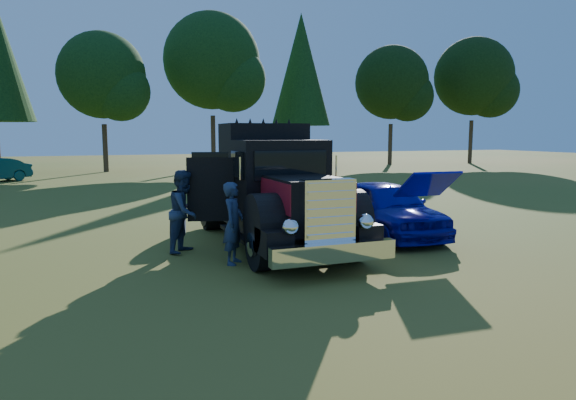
# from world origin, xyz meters

# --- Properties ---
(ground) EXTENTS (120.00, 120.00, 0.00)m
(ground) POSITION_xyz_m (0.00, 0.00, 0.00)
(ground) COLOR #375418
(ground) RESTS_ON ground
(treeline) EXTENTS (66.14, 24.04, 13.33)m
(treeline) POSITION_xyz_m (-4.19, 27.80, 7.56)
(treeline) COLOR #2D2116
(treeline) RESTS_ON ground
(diamond_t_truck) EXTENTS (3.35, 7.16, 3.00)m
(diamond_t_truck) POSITION_xyz_m (-0.71, 1.94, 1.28)
(diamond_t_truck) COLOR black
(diamond_t_truck) RESTS_ON ground
(hotrod_coupe) EXTENTS (1.99, 4.51, 1.89)m
(hotrod_coupe) POSITION_xyz_m (2.50, 2.05, 0.76)
(hotrod_coupe) COLOR #070DA3
(hotrod_coupe) RESTS_ON ground
(spectator_near) EXTENTS (0.69, 0.76, 1.74)m
(spectator_near) POSITION_xyz_m (-2.10, 0.58, 0.87)
(spectator_near) COLOR #1F2849
(spectator_near) RESTS_ON ground
(spectator_far) EXTENTS (1.14, 1.18, 1.92)m
(spectator_far) POSITION_xyz_m (-2.88, 2.05, 0.96)
(spectator_far) COLOR #20204B
(spectator_far) RESTS_ON ground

